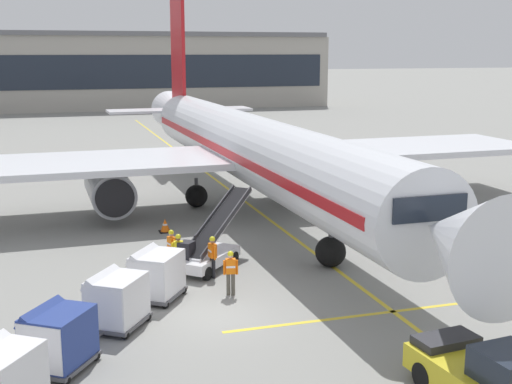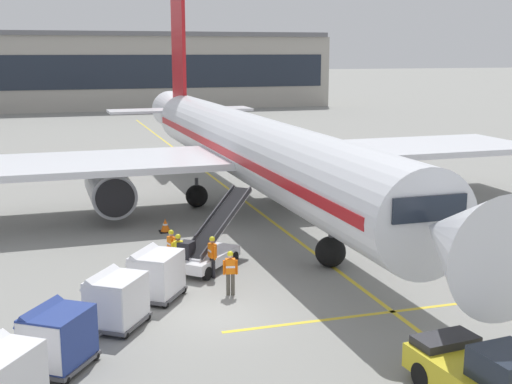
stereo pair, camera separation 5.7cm
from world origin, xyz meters
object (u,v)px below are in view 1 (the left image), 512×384
(baggage_cart_third, at_px, (57,337))
(baggage_cart_fourth, at_px, (0,379))
(belt_loader, at_px, (208,248))
(baggage_cart_second, at_px, (116,299))
(pushback_tug, at_px, (488,377))
(ground_crew_by_loader, at_px, (178,252))
(parked_airplane, at_px, (247,147))
(ground_crew_marshaller, at_px, (231,270))
(safety_cone_engine_keepout, at_px, (165,226))
(ground_crew_by_carts, at_px, (172,247))
(ground_crew_wingwalker, at_px, (212,254))
(baggage_cart_lead, at_px, (156,273))

(baggage_cart_third, relative_size, baggage_cart_fourth, 1.00)
(baggage_cart_fourth, bearing_deg, belt_loader, 52.77)
(baggage_cart_second, bearing_deg, pushback_tug, -43.00)
(pushback_tug, height_order, ground_crew_by_loader, pushback_tug)
(parked_airplane, distance_m, baggage_cart_third, 21.86)
(belt_loader, height_order, baggage_cart_second, belt_loader)
(baggage_cart_fourth, bearing_deg, baggage_cart_second, 55.21)
(ground_crew_marshaller, bearing_deg, safety_cone_engine_keepout, 94.81)
(ground_crew_by_carts, bearing_deg, parked_airplane, 58.45)
(ground_crew_by_carts, height_order, ground_crew_marshaller, same)
(ground_crew_by_carts, bearing_deg, ground_crew_marshaller, -66.89)
(parked_airplane, height_order, baggage_cart_third, parked_airplane)
(baggage_cart_fourth, bearing_deg, safety_cone_engine_keepout, 67.10)
(baggage_cart_fourth, height_order, ground_crew_wingwalker, baggage_cart_fourth)
(belt_loader, bearing_deg, baggage_cart_third, -128.38)
(parked_airplane, height_order, ground_crew_wingwalker, parked_airplane)
(baggage_cart_lead, bearing_deg, belt_loader, 48.86)
(parked_airplane, relative_size, baggage_cart_lead, 17.45)
(belt_loader, xyz_separation_m, baggage_cart_second, (-4.41, -5.39, 0.13))
(belt_loader, height_order, baggage_cart_fourth, belt_loader)
(parked_airplane, xyz_separation_m, ground_crew_by_loader, (-6.23, -11.15, -2.59))
(belt_loader, bearing_deg, ground_crew_by_loader, -157.95)
(ground_crew_by_loader, height_order, ground_crew_by_carts, same)
(belt_loader, xyz_separation_m, ground_crew_marshaller, (0.06, -3.53, 0.13))
(ground_crew_by_loader, bearing_deg, parked_airplane, 60.81)
(belt_loader, xyz_separation_m, ground_crew_by_loader, (-1.38, -0.56, 0.13))
(parked_airplane, bearing_deg, baggage_cart_fourth, -121.23)
(baggage_cart_second, height_order, ground_crew_wingwalker, baggage_cart_second)
(parked_airplane, bearing_deg, ground_crew_by_loader, -119.19)
(baggage_cart_third, bearing_deg, baggage_cart_second, 53.59)
(parked_airplane, relative_size, ground_crew_marshaller, 26.97)
(baggage_cart_third, height_order, ground_crew_by_carts, baggage_cart_third)
(baggage_cart_third, distance_m, safety_cone_engine_keepout, 15.42)
(baggage_cart_lead, xyz_separation_m, ground_crew_marshaller, (2.77, -0.43, -0.00))
(ground_crew_by_loader, bearing_deg, ground_crew_marshaller, -64.21)
(belt_loader, distance_m, baggage_cart_fourth, 12.86)
(baggage_cart_second, height_order, baggage_cart_fourth, same)
(ground_crew_by_carts, bearing_deg, baggage_cart_fourth, -120.91)
(parked_airplane, height_order, pushback_tug, parked_airplane)
(pushback_tug, height_order, safety_cone_engine_keepout, pushback_tug)
(belt_loader, distance_m, baggage_cart_lead, 4.13)
(safety_cone_engine_keepout, bearing_deg, baggage_cart_third, -111.20)
(ground_crew_wingwalker, bearing_deg, baggage_cart_fourth, -130.68)
(baggage_cart_third, bearing_deg, pushback_tug, -27.38)
(baggage_cart_second, distance_m, ground_crew_marshaller, 4.84)
(ground_crew_marshaller, bearing_deg, baggage_cart_fourth, -139.44)
(belt_loader, bearing_deg, ground_crew_wingwalker, -95.09)
(pushback_tug, bearing_deg, baggage_cart_lead, 123.96)
(ground_crew_by_carts, height_order, safety_cone_engine_keepout, ground_crew_by_carts)
(belt_loader, height_order, baggage_cart_third, belt_loader)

